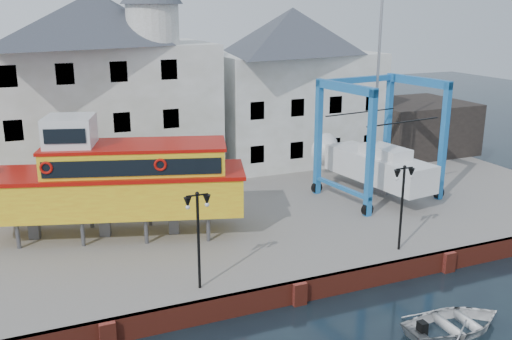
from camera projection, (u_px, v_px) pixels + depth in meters
name	position (u px, v px, depth m)	size (l,w,h in m)	color
ground	(298.00, 304.00, 24.37)	(140.00, 140.00, 0.00)	black
hardstanding	(214.00, 211.00, 33.97)	(44.00, 22.00, 1.00)	slate
quay_wall	(298.00, 292.00, 24.33)	(44.00, 0.47, 1.00)	maroon
building_white_main	(104.00, 86.00, 36.79)	(14.00, 8.30, 14.00)	#BABAAC
building_white_right	(292.00, 85.00, 42.75)	(12.00, 8.00, 11.20)	#BABAAC
shed_dark	(413.00, 126.00, 45.74)	(8.00, 7.00, 4.00)	black
lamp_post_left	(198.00, 216.00, 22.78)	(1.12, 0.32, 4.20)	black
lamp_post_right	(403.00, 186.00, 26.54)	(1.12, 0.32, 4.20)	black
tour_boat	(102.00, 181.00, 28.27)	(14.57, 7.43, 6.19)	#59595E
travel_lift	(369.00, 157.00, 35.23)	(7.02, 9.31, 13.72)	#1E5BA6
motorboat_b	(454.00, 330.00, 22.35)	(3.03, 4.24, 0.88)	silver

